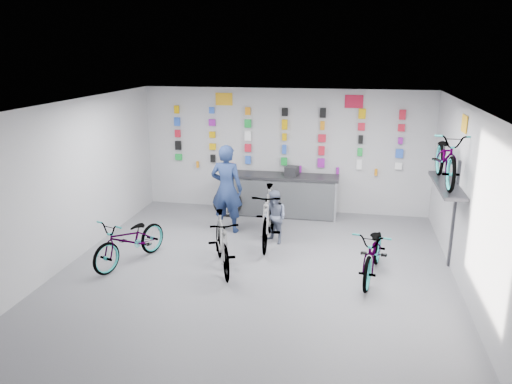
% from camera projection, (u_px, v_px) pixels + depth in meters
% --- Properties ---
extents(floor, '(8.00, 8.00, 0.00)m').
position_uv_depth(floor, '(253.00, 278.00, 8.80)').
color(floor, '#57575C').
rests_on(floor, ground).
extents(ceiling, '(8.00, 8.00, 0.00)m').
position_uv_depth(ceiling, '(253.00, 107.00, 7.97)').
color(ceiling, white).
rests_on(ceiling, wall_back).
extents(wall_back, '(7.00, 0.00, 7.00)m').
position_uv_depth(wall_back, '(285.00, 151.00, 12.16)').
color(wall_back, '#B8B8BA').
rests_on(wall_back, floor).
extents(wall_front, '(7.00, 0.00, 7.00)m').
position_uv_depth(wall_front, '(169.00, 317.00, 4.61)').
color(wall_front, '#B8B8BA').
rests_on(wall_front, floor).
extents(wall_left, '(0.00, 8.00, 8.00)m').
position_uv_depth(wall_left, '(63.00, 186.00, 9.02)').
color(wall_left, '#B8B8BA').
rests_on(wall_left, floor).
extents(wall_right, '(0.00, 8.00, 8.00)m').
position_uv_depth(wall_right, '(473.00, 208.00, 7.75)').
color(wall_right, '#B8B8BA').
rests_on(wall_right, floor).
extents(counter, '(2.70, 0.66, 1.00)m').
position_uv_depth(counter, '(281.00, 196.00, 12.01)').
color(counter, black).
rests_on(counter, floor).
extents(merch_wall, '(5.57, 0.08, 1.56)m').
position_uv_depth(merch_wall, '(286.00, 139.00, 12.01)').
color(merch_wall, green).
rests_on(merch_wall, wall_back).
extents(wall_bracket, '(0.39, 1.90, 2.00)m').
position_uv_depth(wall_bracket, '(448.00, 190.00, 8.93)').
color(wall_bracket, '#333338').
rests_on(wall_bracket, wall_right).
extents(sign_left, '(0.42, 0.02, 0.30)m').
position_uv_depth(sign_left, '(224.00, 99.00, 12.08)').
color(sign_left, gold).
rests_on(sign_left, wall_back).
extents(sign_right, '(0.42, 0.02, 0.30)m').
position_uv_depth(sign_right, '(354.00, 102.00, 11.52)').
color(sign_right, '#B91634').
rests_on(sign_right, wall_back).
extents(sign_side, '(0.02, 0.40, 0.30)m').
position_uv_depth(sign_side, '(464.00, 124.00, 8.57)').
color(sign_side, gold).
rests_on(sign_side, wall_right).
extents(bike_left, '(1.21, 1.87, 0.93)m').
position_uv_depth(bike_left, '(130.00, 240.00, 9.29)').
color(bike_left, gray).
rests_on(bike_left, floor).
extents(bike_center, '(1.10, 1.79, 1.04)m').
position_uv_depth(bike_center, '(222.00, 242.00, 9.03)').
color(bike_center, gray).
rests_on(bike_center, floor).
extents(bike_right, '(0.94, 1.90, 0.96)m').
position_uv_depth(bike_right, '(374.00, 252.00, 8.71)').
color(bike_right, gray).
rests_on(bike_right, floor).
extents(bike_service, '(0.70, 2.01, 1.19)m').
position_uv_depth(bike_service, '(268.00, 216.00, 10.21)').
color(bike_service, gray).
rests_on(bike_service, floor).
extents(bike_wall, '(0.63, 1.80, 0.95)m').
position_uv_depth(bike_wall, '(447.00, 157.00, 8.78)').
color(bike_wall, gray).
rests_on(bike_wall, wall_bracket).
extents(clerk, '(0.75, 0.53, 1.94)m').
position_uv_depth(clerk, '(227.00, 189.00, 10.81)').
color(clerk, navy).
rests_on(clerk, floor).
extents(customer, '(0.69, 0.66, 1.12)m').
position_uv_depth(customer, '(275.00, 217.00, 10.26)').
color(customer, slate).
rests_on(customer, floor).
extents(spare_wheel, '(0.70, 0.19, 0.70)m').
position_uv_depth(spare_wheel, '(227.00, 203.00, 11.92)').
color(spare_wheel, black).
rests_on(spare_wheel, floor).
extents(register, '(0.34, 0.35, 0.22)m').
position_uv_depth(register, '(292.00, 171.00, 11.80)').
color(register, black).
rests_on(register, counter).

